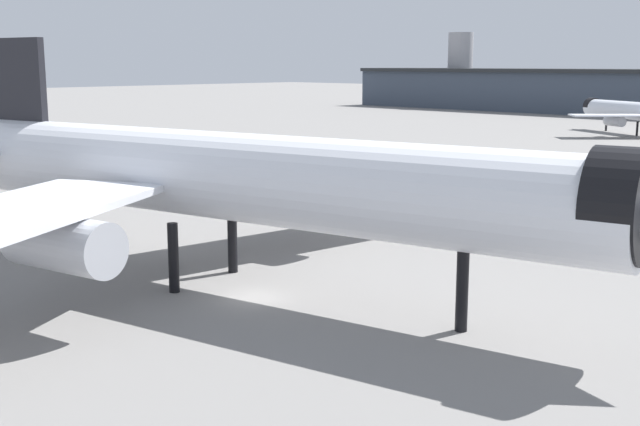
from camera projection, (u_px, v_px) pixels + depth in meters
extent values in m
plane|color=slate|center=(253.00, 297.00, 53.88)|extent=(900.00, 900.00, 0.00)
cylinder|color=silver|center=(232.00, 176.00, 54.91)|extent=(54.10, 15.57, 6.10)
cylinder|color=black|center=(619.00, 205.00, 41.09)|extent=(3.80, 6.55, 6.16)
cube|color=silver|center=(305.00, 161.00, 69.80)|extent=(11.82, 25.18, 0.49)
cylinder|color=#B7BAC1|center=(298.00, 189.00, 67.08)|extent=(8.02, 4.64, 3.35)
cube|color=silver|center=(4.00, 216.00, 44.77)|extent=(19.06, 25.44, 0.49)
cylinder|color=#B7BAC1|center=(63.00, 244.00, 46.85)|extent=(8.02, 4.64, 3.35)
cube|color=black|center=(19.00, 98.00, 66.10)|extent=(6.47, 1.75, 9.76)
cube|color=silver|center=(74.00, 142.00, 72.72)|extent=(6.49, 10.40, 0.37)
cylinder|color=black|center=(462.00, 291.00, 46.72)|extent=(0.73, 0.73, 4.88)
cylinder|color=black|center=(232.00, 241.00, 60.01)|extent=(0.73, 0.73, 4.88)
cylinder|color=black|center=(173.00, 258.00, 54.73)|extent=(0.73, 0.73, 4.88)
cone|color=silver|center=(590.00, 107.00, 192.16)|extent=(5.77, 5.59, 3.93)
cylinder|color=black|center=(592.00, 106.00, 191.35)|extent=(3.56, 4.41, 4.05)
cube|color=silver|center=(610.00, 115.00, 169.68)|extent=(15.89, 15.28, 0.32)
cylinder|color=#B7BAC1|center=(615.00, 121.00, 171.32)|extent=(5.49, 4.40, 2.21)
cylinder|color=black|center=(606.00, 124.00, 186.72)|extent=(0.48, 0.48, 3.21)
cylinder|color=black|center=(637.00, 129.00, 173.56)|extent=(0.48, 0.48, 3.21)
cylinder|color=#939399|center=(460.00, 70.00, 284.69)|extent=(8.85, 8.85, 26.48)
cube|color=black|center=(535.00, 214.00, 80.20)|extent=(4.12, 5.96, 0.35)
cube|color=#232833|center=(538.00, 202.00, 81.52)|extent=(2.94, 2.88, 1.60)
cube|color=#1E2D38|center=(539.00, 198.00, 82.36)|extent=(1.83, 0.77, 0.80)
cube|color=#232833|center=(535.00, 204.00, 79.06)|extent=(3.33, 3.90, 2.20)
cylinder|color=black|center=(526.00, 212.00, 82.41)|extent=(0.58, 0.94, 0.90)
cylinder|color=black|center=(549.00, 214.00, 81.55)|extent=(0.58, 0.94, 0.90)
cylinder|color=black|center=(521.00, 219.00, 78.90)|extent=(0.58, 0.94, 0.90)
cylinder|color=black|center=(545.00, 220.00, 78.05)|extent=(0.58, 0.94, 0.90)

